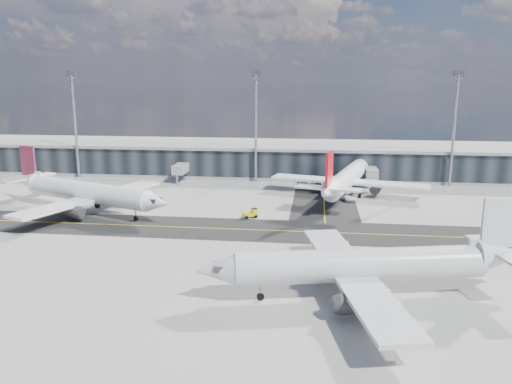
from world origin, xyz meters
The scene contains 9 objects.
ground centered at (0.00, 0.00, 0.00)m, with size 300.00×300.00×0.00m, color gray.
taxiway_lanes centered at (3.91, 10.74, 0.01)m, with size 180.00×63.00×0.03m.
terminal_concourse centered at (0.04, 54.93, 4.09)m, with size 152.00×19.80×8.80m.
floodlight_masts centered at (0.00, 48.00, 15.61)m, with size 102.50×0.70×28.90m.
airliner_af centered at (-30.74, 12.39, 4.15)m, with size 40.77×35.27×12.57m.
airliner_redtail centered at (23.12, 33.16, 4.25)m, with size 36.90×42.90×12.85m.
airliner_near centered at (22.46, -22.50, 4.08)m, with size 41.39×35.54×12.34m.
baggage_tug centered at (3.62, 12.12, 0.91)m, with size 3.22×2.44×1.82m.
service_van centered at (23.29, 29.70, 0.81)m, with size 2.67×5.80×1.61m, color white.
Camera 1 is at (16.21, -82.22, 26.58)m, focal length 35.00 mm.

